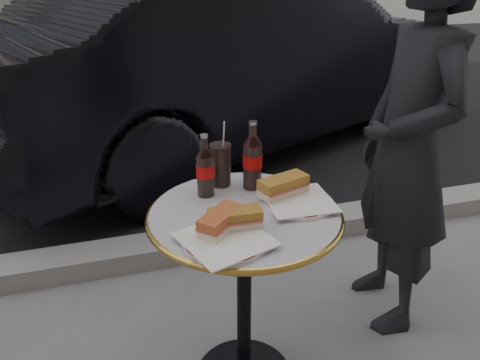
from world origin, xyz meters
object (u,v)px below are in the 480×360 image
object	(u,v)px
plate_right	(299,203)
cola_glass	(220,165)
pedestrian	(408,150)
bistro_table	(244,303)
plate_left	(225,241)
cola_bottle_right	(253,155)
cola_bottle_left	(205,165)
parked_car	(245,58)

from	to	relation	value
plate_right	cola_glass	bearing A→B (deg)	133.23
cola_glass	pedestrian	xyz separation A→B (m)	(0.76, -0.00, -0.03)
cola_glass	pedestrian	distance (m)	0.76
bistro_table	pedestrian	distance (m)	0.87
bistro_table	cola_glass	distance (m)	0.49
plate_right	pedestrian	distance (m)	0.59
plate_left	pedestrian	xyz separation A→B (m)	(0.84, 0.37, 0.04)
cola_bottle_right	cola_bottle_left	bearing A→B (deg)	-176.36
cola_bottle_left	cola_bottle_right	distance (m)	0.17
plate_left	plate_right	distance (m)	0.33
plate_right	parked_car	distance (m)	2.59
cola_glass	pedestrian	world-z (taller)	pedestrian
plate_right	cola_bottle_right	size ratio (longest dim) A/B	0.92
plate_right	cola_bottle_left	distance (m)	0.33
pedestrian	plate_right	bearing A→B (deg)	-60.98
plate_right	cola_glass	world-z (taller)	cola_glass
bistro_table	cola_bottle_right	bearing A→B (deg)	64.23
parked_car	bistro_table	bearing A→B (deg)	138.44
bistro_table	plate_left	world-z (taller)	plate_left
cola_bottle_left	parked_car	size ratio (longest dim) A/B	0.05
bistro_table	plate_left	distance (m)	0.42
bistro_table	plate_right	xyz separation A→B (m)	(0.18, -0.00, 0.37)
cola_glass	pedestrian	bearing A→B (deg)	-0.19
plate_right	plate_left	bearing A→B (deg)	-151.67
cola_bottle_left	cola_bottle_right	world-z (taller)	cola_bottle_right
cola_bottle_right	parked_car	distance (m)	2.46
plate_left	plate_right	world-z (taller)	same
plate_right	bistro_table	bearing A→B (deg)	178.62
bistro_table	parked_car	size ratio (longest dim) A/B	0.17
plate_left	parked_car	world-z (taller)	parked_car
bistro_table	cola_glass	bearing A→B (deg)	95.86
bistro_table	cola_bottle_left	bearing A→B (deg)	121.21
bistro_table	cola_glass	world-z (taller)	cola_glass
bistro_table	cola_bottle_left	world-z (taller)	cola_bottle_left
cola_bottle_left	pedestrian	xyz separation A→B (m)	(0.83, 0.06, -0.06)
bistro_table	plate_right	size ratio (longest dim) A/B	3.29
cola_bottle_left	pedestrian	distance (m)	0.83
plate_right	cola_bottle_right	bearing A→B (deg)	122.76
cola_bottle_right	cola_glass	world-z (taller)	cola_bottle_right
bistro_table	plate_right	bearing A→B (deg)	-1.38
cola_bottle_left	bistro_table	bearing A→B (deg)	-58.79
bistro_table	plate_left	bearing A→B (deg)	-123.53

